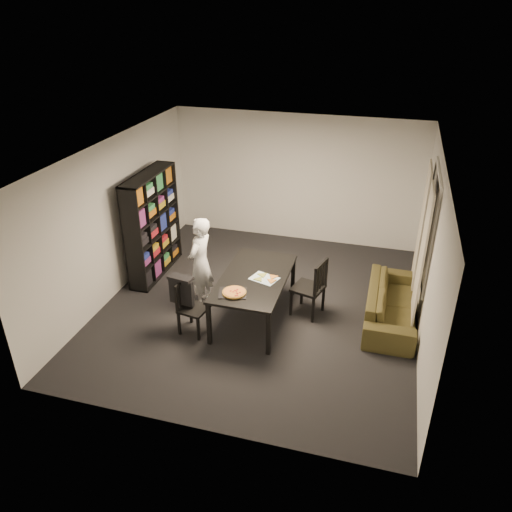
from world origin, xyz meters
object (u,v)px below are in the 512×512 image
(pepperoni_pizza, at_px, (234,292))
(sofa, at_px, (392,304))
(bookshelf, at_px, (152,225))
(baking_tray, at_px, (233,293))
(chair_right, at_px, (314,285))
(person, at_px, (200,263))
(dining_table, at_px, (254,280))
(chair_left, at_px, (189,303))

(pepperoni_pizza, relative_size, sofa, 0.18)
(bookshelf, distance_m, baking_tray, 2.48)
(chair_right, xyz_separation_m, person, (-1.82, -0.17, 0.22))
(dining_table, relative_size, chair_left, 2.10)
(chair_left, bearing_deg, pepperoni_pizza, -77.09)
(sofa, bearing_deg, person, 97.22)
(chair_left, bearing_deg, chair_right, -52.62)
(baking_tray, bearing_deg, pepperoni_pizza, -12.22)
(person, xyz_separation_m, sofa, (3.04, 0.38, -0.49))
(sofa, bearing_deg, bookshelf, 84.76)
(chair_right, xyz_separation_m, sofa, (1.21, 0.22, -0.27))
(person, xyz_separation_m, pepperoni_pizza, (0.80, -0.71, -0.00))
(bookshelf, height_order, baking_tray, bookshelf)
(dining_table, xyz_separation_m, baking_tray, (-0.17, -0.55, 0.07))
(chair_left, relative_size, baking_tray, 2.12)
(bookshelf, relative_size, pepperoni_pizza, 5.43)
(dining_table, bearing_deg, bookshelf, 156.63)
(bookshelf, distance_m, pepperoni_pizza, 2.50)
(bookshelf, xyz_separation_m, chair_left, (1.30, -1.53, -0.47))
(chair_left, distance_m, chair_right, 1.96)
(chair_left, xyz_separation_m, pepperoni_pizza, (0.71, 0.04, 0.28))
(bookshelf, xyz_separation_m, pepperoni_pizza, (2.00, -1.48, -0.18))
(baking_tray, bearing_deg, chair_right, 39.77)
(bookshelf, relative_size, sofa, 0.99)
(person, distance_m, sofa, 3.10)
(chair_left, relative_size, sofa, 0.44)
(person, bearing_deg, baking_tray, 55.93)
(dining_table, height_order, person, person)
(chair_left, bearing_deg, person, 16.41)
(dining_table, distance_m, person, 0.96)
(pepperoni_pizza, bearing_deg, baking_tray, 167.78)
(bookshelf, xyz_separation_m, baking_tray, (1.98, -1.48, -0.20))
(bookshelf, bearing_deg, person, -32.75)
(pepperoni_pizza, xyz_separation_m, sofa, (2.23, 1.09, -0.49))
(pepperoni_pizza, bearing_deg, chair_left, -176.41)
(chair_left, bearing_deg, baking_tray, -76.47)
(chair_right, height_order, pepperoni_pizza, chair_right)
(bookshelf, distance_m, person, 1.44)
(baking_tray, bearing_deg, person, 137.84)
(chair_right, height_order, baking_tray, chair_right)
(sofa, bearing_deg, chair_right, 100.07)
(bookshelf, bearing_deg, pepperoni_pizza, -36.47)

